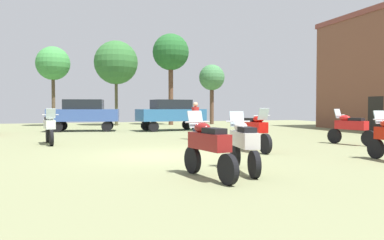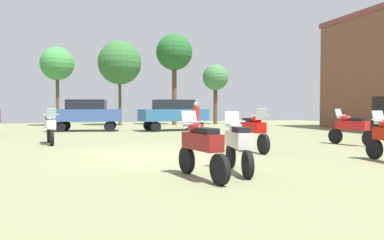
{
  "view_description": "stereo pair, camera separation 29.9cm",
  "coord_description": "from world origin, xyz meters",
  "px_view_note": "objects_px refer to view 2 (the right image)",
  "views": [
    {
      "loc": [
        -2.77,
        -11.73,
        1.58
      ],
      "look_at": [
        2.22,
        3.6,
        1.0
      ],
      "focal_mm": 35.27,
      "sensor_mm": 36.0,
      "label": 1
    },
    {
      "loc": [
        -2.48,
        -11.82,
        1.58
      ],
      "look_at": [
        2.22,
        3.6,
        1.0
      ],
      "focal_mm": 35.27,
      "sensor_mm": 36.0,
      "label": 2
    }
  ],
  "objects_px": {
    "motorcycle_5": "(351,127)",
    "tree_4": "(120,63)",
    "car_2": "(87,113)",
    "tree_7": "(215,78)",
    "car_3": "(173,113)",
    "person_1": "(196,118)",
    "motorcycle_3": "(50,127)",
    "motorcycle_6": "(201,146)",
    "tree_2": "(57,64)",
    "motorcycle_2": "(238,143)",
    "motorcycle_1": "(253,130)",
    "tree_6": "(174,53)"
  },
  "relations": [
    {
      "from": "car_3",
      "to": "tree_4",
      "type": "bearing_deg",
      "value": 10.93
    },
    {
      "from": "person_1",
      "to": "tree_7",
      "type": "relative_size",
      "value": 0.34
    },
    {
      "from": "motorcycle_5",
      "to": "tree_2",
      "type": "height_order",
      "value": "tree_2"
    },
    {
      "from": "motorcycle_1",
      "to": "person_1",
      "type": "distance_m",
      "value": 5.06
    },
    {
      "from": "motorcycle_3",
      "to": "car_3",
      "type": "bearing_deg",
      "value": -143.04
    },
    {
      "from": "motorcycle_2",
      "to": "car_3",
      "type": "relative_size",
      "value": 0.47
    },
    {
      "from": "person_1",
      "to": "tree_2",
      "type": "distance_m",
      "value": 17.05
    },
    {
      "from": "motorcycle_6",
      "to": "tree_6",
      "type": "bearing_deg",
      "value": 67.14
    },
    {
      "from": "person_1",
      "to": "tree_4",
      "type": "relative_size",
      "value": 0.26
    },
    {
      "from": "car_2",
      "to": "person_1",
      "type": "height_order",
      "value": "car_2"
    },
    {
      "from": "motorcycle_5",
      "to": "tree_7",
      "type": "bearing_deg",
      "value": 70.5
    },
    {
      "from": "motorcycle_1",
      "to": "motorcycle_6",
      "type": "height_order",
      "value": "motorcycle_1"
    },
    {
      "from": "tree_4",
      "to": "motorcycle_2",
      "type": "bearing_deg",
      "value": -89.36
    },
    {
      "from": "tree_7",
      "to": "car_2",
      "type": "bearing_deg",
      "value": -150.1
    },
    {
      "from": "motorcycle_1",
      "to": "motorcycle_5",
      "type": "distance_m",
      "value": 4.88
    },
    {
      "from": "motorcycle_1",
      "to": "motorcycle_3",
      "type": "xyz_separation_m",
      "value": [
        -6.88,
        4.87,
        -0.01
      ]
    },
    {
      "from": "motorcycle_2",
      "to": "tree_4",
      "type": "distance_m",
      "value": 23.68
    },
    {
      "from": "motorcycle_2",
      "to": "tree_6",
      "type": "bearing_deg",
      "value": 88.2
    },
    {
      "from": "motorcycle_3",
      "to": "motorcycle_6",
      "type": "distance_m",
      "value": 9.66
    },
    {
      "from": "car_2",
      "to": "person_1",
      "type": "bearing_deg",
      "value": -139.57
    },
    {
      "from": "car_2",
      "to": "tree_6",
      "type": "relative_size",
      "value": 0.59
    },
    {
      "from": "person_1",
      "to": "tree_7",
      "type": "bearing_deg",
      "value": -45.98
    },
    {
      "from": "car_3",
      "to": "person_1",
      "type": "bearing_deg",
      "value": 167.07
    },
    {
      "from": "motorcycle_6",
      "to": "tree_2",
      "type": "xyz_separation_m",
      "value": [
        -4.05,
        24.24,
        4.21
      ]
    },
    {
      "from": "car_2",
      "to": "tree_7",
      "type": "height_order",
      "value": "tree_7"
    },
    {
      "from": "motorcycle_3",
      "to": "motorcycle_1",
      "type": "bearing_deg",
      "value": 136.64
    },
    {
      "from": "tree_2",
      "to": "tree_4",
      "type": "relative_size",
      "value": 0.91
    },
    {
      "from": "motorcycle_5",
      "to": "tree_4",
      "type": "bearing_deg",
      "value": 94.83
    },
    {
      "from": "motorcycle_2",
      "to": "car_3",
      "type": "height_order",
      "value": "car_3"
    },
    {
      "from": "motorcycle_2",
      "to": "car_2",
      "type": "relative_size",
      "value": 0.47
    },
    {
      "from": "car_3",
      "to": "motorcycle_2",
      "type": "bearing_deg",
      "value": 163.9
    },
    {
      "from": "car_2",
      "to": "tree_7",
      "type": "relative_size",
      "value": 0.86
    },
    {
      "from": "motorcycle_1",
      "to": "tree_6",
      "type": "relative_size",
      "value": 0.28
    },
    {
      "from": "tree_2",
      "to": "motorcycle_5",
      "type": "bearing_deg",
      "value": -57.93
    },
    {
      "from": "tree_6",
      "to": "motorcycle_5",
      "type": "bearing_deg",
      "value": -81.7
    },
    {
      "from": "motorcycle_3",
      "to": "tree_7",
      "type": "height_order",
      "value": "tree_7"
    },
    {
      "from": "motorcycle_6",
      "to": "car_3",
      "type": "distance_m",
      "value": 16.37
    },
    {
      "from": "motorcycle_2",
      "to": "tree_6",
      "type": "relative_size",
      "value": 0.27
    },
    {
      "from": "motorcycle_1",
      "to": "tree_7",
      "type": "height_order",
      "value": "tree_7"
    },
    {
      "from": "motorcycle_6",
      "to": "car_2",
      "type": "distance_m",
      "value": 17.22
    },
    {
      "from": "tree_4",
      "to": "tree_6",
      "type": "height_order",
      "value": "tree_6"
    },
    {
      "from": "tree_6",
      "to": "motorcycle_3",
      "type": "bearing_deg",
      "value": -121.94
    },
    {
      "from": "motorcycle_1",
      "to": "tree_2",
      "type": "distance_m",
      "value": 21.85
    },
    {
      "from": "person_1",
      "to": "tree_7",
      "type": "height_order",
      "value": "tree_7"
    },
    {
      "from": "motorcycle_1",
      "to": "motorcycle_3",
      "type": "height_order",
      "value": "motorcycle_1"
    },
    {
      "from": "motorcycle_1",
      "to": "motorcycle_6",
      "type": "xyz_separation_m",
      "value": [
        -3.24,
        -4.08,
        -0.02
      ]
    },
    {
      "from": "tree_4",
      "to": "tree_6",
      "type": "relative_size",
      "value": 0.9
    },
    {
      "from": "motorcycle_6",
      "to": "tree_4",
      "type": "bearing_deg",
      "value": 78.05
    },
    {
      "from": "motorcycle_3",
      "to": "motorcycle_5",
      "type": "bearing_deg",
      "value": 153.04
    },
    {
      "from": "person_1",
      "to": "tree_4",
      "type": "xyz_separation_m",
      "value": [
        -1.94,
        14.64,
        4.1
      ]
    }
  ]
}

